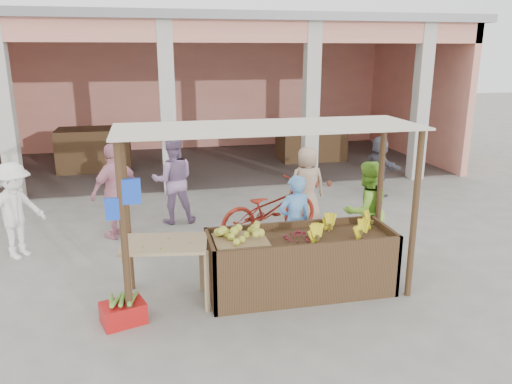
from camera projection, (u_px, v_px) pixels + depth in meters
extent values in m
plane|color=slate|center=(266.00, 294.00, 7.06)|extent=(60.00, 60.00, 0.00)
cube|color=#EF987D|center=(189.00, 90.00, 17.22)|extent=(14.00, 0.20, 4.00)
cube|color=#EF987D|center=(414.00, 94.00, 15.93)|extent=(0.20, 6.00, 4.00)
cube|color=#EF987D|center=(209.00, 31.00, 11.34)|extent=(14.00, 0.30, 0.50)
cube|color=gray|center=(195.00, 22.00, 13.92)|extent=(14.40, 6.40, 0.20)
cube|color=beige|center=(6.00, 114.00, 10.89)|extent=(0.35, 0.35, 4.00)
cube|color=beige|center=(168.00, 110.00, 11.61)|extent=(0.35, 0.35, 4.00)
cube|color=beige|center=(311.00, 106.00, 12.34)|extent=(0.35, 0.35, 4.00)
cube|color=beige|center=(421.00, 103.00, 12.96)|extent=(0.35, 0.35, 4.00)
cube|color=#503520|center=(95.00, 149.00, 14.26)|extent=(2.00, 1.20, 1.20)
cube|color=#503520|center=(311.00, 141.00, 15.61)|extent=(2.00, 1.20, 1.20)
cube|color=#503520|center=(300.00, 265.00, 7.06)|extent=(2.60, 0.95, 0.80)
cylinder|color=#503520|center=(124.00, 238.00, 5.93)|extent=(0.09, 0.09, 2.35)
cylinder|color=#503520|center=(414.00, 216.00, 6.72)|extent=(0.09, 0.09, 2.35)
cylinder|color=#503520|center=(127.00, 211.00, 6.92)|extent=(0.09, 0.09, 2.35)
cylinder|color=#503520|center=(380.00, 195.00, 7.71)|extent=(0.09, 0.09, 2.35)
cube|color=beige|center=(269.00, 127.00, 6.50)|extent=(4.00, 1.35, 0.03)
cube|color=blue|center=(131.00, 191.00, 5.80)|extent=(0.22, 0.08, 0.30)
cube|color=blue|center=(113.00, 209.00, 5.81)|extent=(0.18, 0.07, 0.26)
cube|color=olive|center=(241.00, 241.00, 6.78)|extent=(0.72, 0.62, 0.06)
ellipsoid|color=gold|center=(240.00, 234.00, 6.75)|extent=(0.61, 0.54, 0.13)
ellipsoid|color=maroon|center=(299.00, 235.00, 6.89)|extent=(0.46, 0.38, 0.15)
cube|color=tan|center=(165.00, 244.00, 6.56)|extent=(1.21, 0.90, 0.04)
cube|color=tan|center=(127.00, 289.00, 6.28)|extent=(0.06, 0.06, 0.86)
cube|color=tan|center=(207.00, 282.00, 6.49)|extent=(0.06, 0.06, 0.86)
cube|color=tan|center=(128.00, 269.00, 6.88)|extent=(0.06, 0.06, 0.86)
cube|color=tan|center=(201.00, 262.00, 7.09)|extent=(0.06, 0.06, 0.86)
cube|color=#B51313|center=(123.00, 313.00, 6.29)|extent=(0.62, 0.52, 0.27)
ellipsoid|color=brown|center=(317.00, 176.00, 12.47)|extent=(0.45, 0.45, 0.62)
ellipsoid|color=brown|center=(330.00, 175.00, 12.59)|extent=(0.45, 0.45, 0.62)
ellipsoid|color=brown|center=(320.00, 173.00, 12.80)|extent=(0.45, 0.45, 0.62)
imported|color=#60A4EC|center=(295.00, 219.00, 7.72)|extent=(0.67, 0.54, 1.62)
imported|color=#80C532|center=(366.00, 208.00, 8.07)|extent=(0.90, 0.62, 1.73)
imported|color=maroon|center=(270.00, 208.00, 9.13)|extent=(1.32, 2.21, 1.09)
imported|color=white|center=(15.00, 207.00, 8.13)|extent=(1.15, 1.21, 1.74)
imported|color=pink|center=(116.00, 188.00, 9.01)|extent=(1.22, 1.15, 1.87)
imported|color=tan|center=(307.00, 181.00, 9.88)|extent=(0.84, 0.57, 1.69)
imported|color=#4C4B56|center=(379.00, 164.00, 11.75)|extent=(0.67, 1.42, 1.49)
imported|color=gray|center=(173.00, 176.00, 9.81)|extent=(0.92, 0.53, 1.89)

